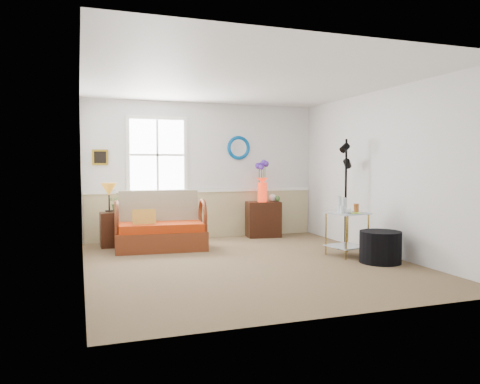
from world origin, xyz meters
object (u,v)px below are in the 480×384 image
object	(u,v)px
cabinet	(263,219)
ottoman	(380,247)
loveseat	(161,221)
floor_lamp	(346,194)
side_table	(347,234)
lamp_stand	(110,230)

from	to	relation	value
cabinet	ottoman	distance (m)	2.90
loveseat	cabinet	world-z (taller)	loveseat
floor_lamp	ottoman	xyz separation A→B (m)	(-0.11, -1.12, -0.69)
loveseat	side_table	world-z (taller)	loveseat
side_table	floor_lamp	bearing A→B (deg)	60.54
cabinet	lamp_stand	bearing A→B (deg)	-168.98
loveseat	floor_lamp	size ratio (longest dim) A/B	0.80
floor_lamp	loveseat	bearing A→B (deg)	147.02
loveseat	floor_lamp	world-z (taller)	floor_lamp
lamp_stand	cabinet	size ratio (longest dim) A/B	0.87
side_table	ottoman	distance (m)	0.63
lamp_stand	floor_lamp	xyz separation A→B (m)	(3.72, -1.50, 0.62)
loveseat	lamp_stand	bearing A→B (deg)	151.09
cabinet	floor_lamp	size ratio (longest dim) A/B	0.37
cabinet	side_table	size ratio (longest dim) A/B	1.02
lamp_stand	ottoman	bearing A→B (deg)	-35.95
lamp_stand	side_table	distance (m)	3.98
lamp_stand	ottoman	xyz separation A→B (m)	(3.61, -2.62, -0.07)
lamp_stand	cabinet	bearing A→B (deg)	3.82
ottoman	cabinet	bearing A→B (deg)	103.90
loveseat	cabinet	distance (m)	2.25
loveseat	side_table	xyz separation A→B (m)	(2.64, -1.51, -0.14)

